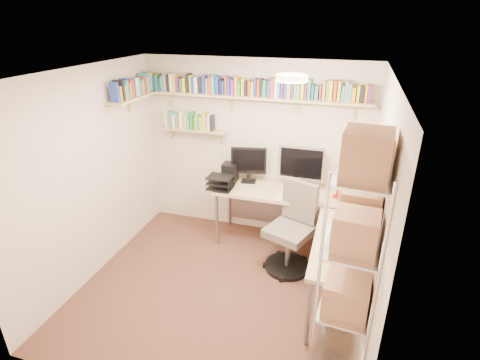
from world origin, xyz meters
name	(u,v)px	position (x,y,z in m)	size (l,w,h in m)	color
ground	(220,288)	(0.00, 0.00, 0.00)	(3.20, 3.20, 0.00)	#492D1F
room_shell	(217,168)	(0.00, 0.00, 1.55)	(3.24, 3.04, 2.52)	beige
wall_shelves	(219,96)	(-0.43, 1.30, 2.03)	(3.12, 1.09, 0.80)	tan
corner_desk	(294,202)	(0.70, 0.91, 0.82)	(2.20, 2.10, 1.43)	#C5B880
office_chair	(292,234)	(0.72, 0.68, 0.48)	(0.65, 0.66, 1.14)	black
wire_rack	(357,229)	(1.42, -0.59, 1.41)	(0.51, 0.92, 2.29)	silver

